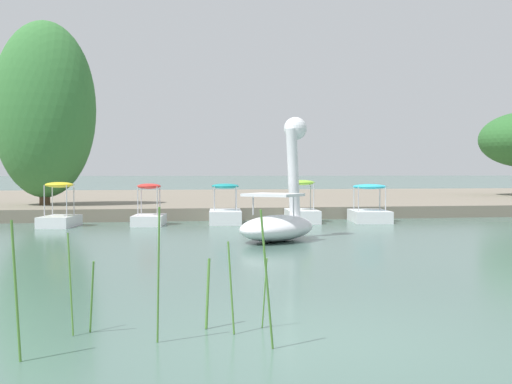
% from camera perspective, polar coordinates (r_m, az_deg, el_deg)
% --- Properties ---
extents(ground_plane, '(676.90, 676.90, 0.00)m').
position_cam_1_polar(ground_plane, '(7.57, 5.39, -13.09)').
color(ground_plane, '#47665B').
extents(shore_bank_far, '(119.88, 27.24, 0.51)m').
position_cam_1_polar(shore_bank_far, '(39.14, -6.83, -0.71)').
color(shore_bank_far, slate).
rests_on(shore_bank_far, ground_plane).
extents(swan_boat, '(3.25, 3.42, 3.58)m').
position_cam_1_polar(swan_boat, '(18.30, 2.13, -2.00)').
color(swan_boat, white).
rests_on(swan_boat, ground_plane).
extents(pedal_boat_cyan, '(1.71, 2.48, 1.48)m').
position_cam_1_polar(pedal_boat_cyan, '(25.48, 10.04, -1.62)').
color(pedal_boat_cyan, white).
rests_on(pedal_boat_cyan, ground_plane).
extents(pedal_boat_lime, '(1.44, 2.43, 1.64)m').
position_cam_1_polar(pedal_boat_lime, '(24.92, 4.11, -1.71)').
color(pedal_boat_lime, white).
rests_on(pedal_boat_lime, ground_plane).
extents(pedal_boat_teal, '(1.44, 2.44, 1.51)m').
position_cam_1_polar(pedal_boat_teal, '(24.41, -2.75, -1.82)').
color(pedal_boat_teal, white).
rests_on(pedal_boat_teal, ground_plane).
extents(pedal_boat_red, '(1.34, 1.96, 1.52)m').
position_cam_1_polar(pedal_boat_red, '(23.87, -9.48, -1.90)').
color(pedal_boat_red, white).
rests_on(pedal_boat_red, ground_plane).
extents(pedal_boat_yellow, '(1.44, 2.07, 1.59)m').
position_cam_1_polar(pedal_boat_yellow, '(23.91, -17.06, -1.86)').
color(pedal_boat_yellow, white).
rests_on(pedal_boat_yellow, ground_plane).
extents(tree_willow_near_path, '(5.52, 4.99, 8.02)m').
position_cam_1_polar(tree_willow_near_path, '(29.62, -18.33, 6.96)').
color(tree_willow_near_path, '#4C3823').
rests_on(tree_willow_near_path, shore_bank_far).
extents(reed_clump_foreground, '(2.85, 1.18, 1.55)m').
position_cam_1_polar(reed_clump_foreground, '(7.52, -8.67, -8.35)').
color(reed_clump_foreground, '#4C7F33').
rests_on(reed_clump_foreground, ground_plane).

